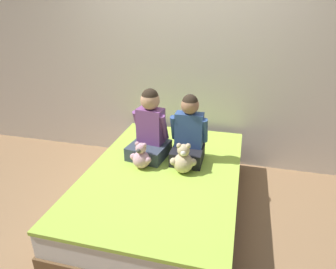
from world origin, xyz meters
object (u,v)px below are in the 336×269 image
(child_on_left, at_px, (150,129))
(child_on_right, at_px, (189,134))
(teddy_bear_held_by_right_child, at_px, (183,160))
(teddy_bear_held_by_left_child, at_px, (141,157))
(bed, at_px, (163,191))

(child_on_left, distance_m, child_on_right, 0.38)
(child_on_right, distance_m, teddy_bear_held_by_right_child, 0.28)
(child_on_left, height_order, teddy_bear_held_by_left_child, child_on_left)
(bed, relative_size, child_on_right, 3.11)
(child_on_right, xyz_separation_m, teddy_bear_held_by_left_child, (-0.39, -0.25, -0.16))
(teddy_bear_held_by_left_child, xyz_separation_m, teddy_bear_held_by_right_child, (0.39, 0.02, 0.01))
(child_on_right, height_order, teddy_bear_held_by_right_child, child_on_right)
(bed, height_order, teddy_bear_held_by_left_child, teddy_bear_held_by_left_child)
(bed, xyz_separation_m, child_on_right, (0.18, 0.25, 0.49))
(teddy_bear_held_by_right_child, bearing_deg, teddy_bear_held_by_left_child, 172.25)
(bed, relative_size, teddy_bear_held_by_left_child, 7.88)
(child_on_left, distance_m, teddy_bear_held_by_right_child, 0.48)
(bed, bearing_deg, teddy_bear_held_by_right_child, 4.80)
(child_on_right, relative_size, teddy_bear_held_by_right_child, 2.28)
(bed, height_order, child_on_right, child_on_right)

